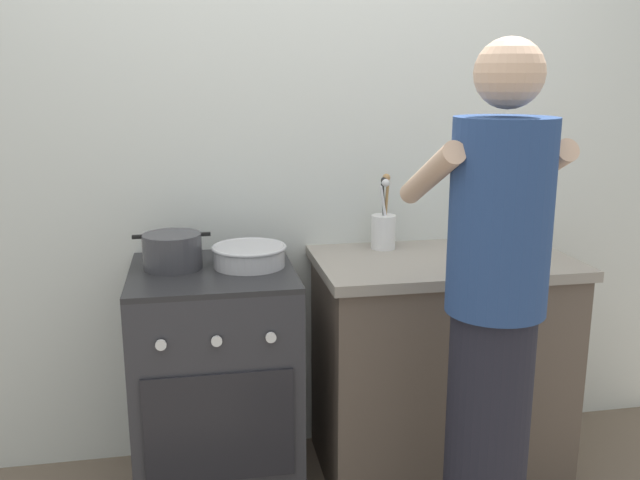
% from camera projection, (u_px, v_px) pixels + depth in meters
% --- Properties ---
extents(back_wall, '(3.20, 0.10, 2.50)m').
position_uv_depth(back_wall, '(339.00, 160.00, 2.87)').
color(back_wall, silver).
rests_on(back_wall, ground).
extents(countertop, '(1.00, 0.60, 0.90)m').
position_uv_depth(countertop, '(439.00, 364.00, 2.79)').
color(countertop, brown).
rests_on(countertop, ground).
extents(stove_range, '(0.60, 0.62, 0.90)m').
position_uv_depth(stove_range, '(216.00, 382.00, 2.62)').
color(stove_range, '#2D2D33').
rests_on(stove_range, ground).
extents(pot, '(0.28, 0.22, 0.13)m').
position_uv_depth(pot, '(172.00, 251.00, 2.52)').
color(pot, '#38383D').
rests_on(pot, stove_range).
extents(mixing_bowl, '(0.28, 0.28, 0.08)m').
position_uv_depth(mixing_bowl, '(249.00, 255.00, 2.55)').
color(mixing_bowl, '#B7B7BC').
rests_on(mixing_bowl, stove_range).
extents(utensil_crock, '(0.10, 0.10, 0.31)m').
position_uv_depth(utensil_crock, '(384.00, 228.00, 2.81)').
color(utensil_crock, silver).
rests_on(utensil_crock, countertop).
extents(oil_bottle, '(0.06, 0.06, 0.23)m').
position_uv_depth(oil_bottle, '(506.00, 237.00, 2.61)').
color(oil_bottle, gold).
rests_on(oil_bottle, countertop).
extents(person, '(0.41, 0.50, 1.70)m').
position_uv_depth(person, '(493.00, 323.00, 2.08)').
color(person, black).
rests_on(person, ground).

